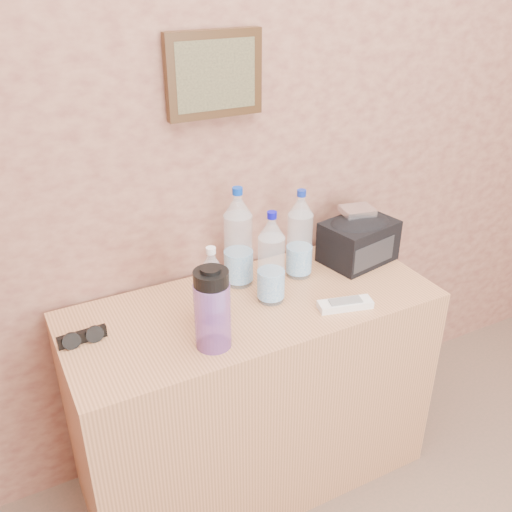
{
  "coord_description": "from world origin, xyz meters",
  "views": [
    {
      "loc": [
        -0.83,
        0.39,
        1.71
      ],
      "look_at": [
        -0.14,
        1.71,
        0.92
      ],
      "focal_mm": 40.0,
      "sensor_mm": 36.0,
      "label": 1
    }
  ],
  "objects": [
    {
      "name": "pet_large_d",
      "position": [
        -0.08,
        1.73,
        0.88
      ],
      "size": [
        0.08,
        0.08,
        0.3
      ],
      "rotation": [
        0.0,
        0.0,
        -0.27
      ],
      "color": "#ADC0D6",
      "rests_on": "dresser"
    },
    {
      "name": "pet_small",
      "position": [
        -0.29,
        1.71,
        0.85
      ],
      "size": [
        0.07,
        0.07,
        0.24
      ],
      "rotation": [
        0.0,
        0.0,
        0.22
      ],
      "color": "silver",
      "rests_on": "dresser"
    },
    {
      "name": "picture_frame",
      "position": [
        -0.14,
        1.98,
        1.4
      ],
      "size": [
        0.3,
        0.03,
        0.25
      ],
      "primitive_type": null,
      "color": "#382311",
      "rests_on": "room_shell"
    },
    {
      "name": "sunglasses",
      "position": [
        -0.66,
        1.78,
        0.76
      ],
      "size": [
        0.14,
        0.06,
        0.04
      ],
      "primitive_type": null,
      "rotation": [
        0.0,
        0.0,
        0.04
      ],
      "color": "black",
      "rests_on": "dresser"
    },
    {
      "name": "foil_packet",
      "position": [
        0.33,
        1.85,
        0.92
      ],
      "size": [
        0.12,
        0.11,
        0.02
      ],
      "primitive_type": "cube",
      "rotation": [
        0.0,
        0.0,
        -0.19
      ],
      "color": "silver",
      "rests_on": "toiletry_bag"
    },
    {
      "name": "pet_large_b",
      "position": [
        -0.12,
        1.87,
        0.89
      ],
      "size": [
        0.09,
        0.09,
        0.34
      ],
      "rotation": [
        0.0,
        0.0,
        -0.08
      ],
      "color": "silver",
      "rests_on": "dresser"
    },
    {
      "name": "nalgene_bottle",
      "position": [
        -0.34,
        1.59,
        0.86
      ],
      "size": [
        0.1,
        0.1,
        0.25
      ],
      "rotation": [
        0.0,
        0.0,
        0.02
      ],
      "color": "purple",
      "rests_on": "dresser"
    },
    {
      "name": "ac_remote",
      "position": [
        0.1,
        1.58,
        0.75
      ],
      "size": [
        0.18,
        0.09,
        0.02
      ],
      "primitive_type": "cube",
      "rotation": [
        0.0,
        0.0,
        -0.25
      ],
      "color": "white",
      "rests_on": "dresser"
    },
    {
      "name": "toiletry_bag",
      "position": [
        0.32,
        1.82,
        0.83
      ],
      "size": [
        0.28,
        0.22,
        0.17
      ],
      "primitive_type": null,
      "rotation": [
        0.0,
        0.0,
        0.19
      ],
      "color": "black",
      "rests_on": "dresser"
    },
    {
      "name": "pet_large_c",
      "position": [
        0.08,
        1.83,
        0.88
      ],
      "size": [
        0.08,
        0.08,
        0.31
      ],
      "rotation": [
        0.0,
        0.0,
        -0.11
      ],
      "color": "#C7F0FF",
      "rests_on": "dresser"
    },
    {
      "name": "dresser",
      "position": [
        -0.14,
        1.73,
        0.37
      ],
      "size": [
        1.19,
        0.49,
        0.74
      ],
      "primitive_type": "cube",
      "color": "tan",
      "rests_on": "ground"
    }
  ]
}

